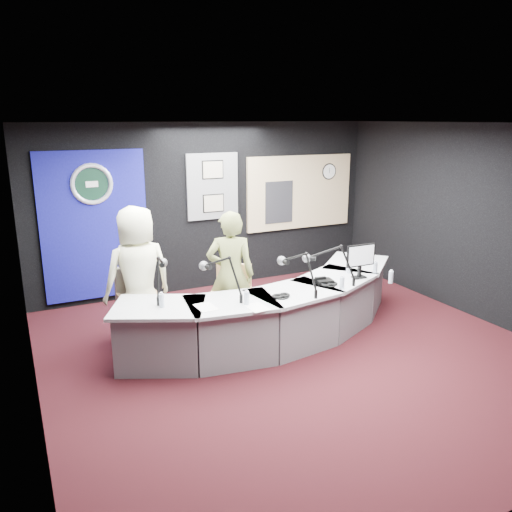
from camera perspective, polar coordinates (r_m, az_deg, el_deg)
name	(u,v)px	position (r m, az deg, el deg)	size (l,w,h in m)	color
ground	(298,354)	(6.57, 4.71, -10.76)	(6.00, 6.00, 0.00)	black
ceiling	(304,123)	(5.91, 5.31, 14.46)	(6.00, 6.00, 0.02)	silver
wall_back	(210,207)	(8.74, -5.17, 5.43)	(6.00, 0.02, 2.80)	black
wall_left	(25,279)	(5.27, -24.30, -2.37)	(0.02, 6.00, 2.80)	black
wall_right	(481,223)	(8.03, 23.74, 3.34)	(0.02, 6.00, 2.80)	black
broadcast_desk	(274,312)	(6.83, 2.06, -6.23)	(4.50, 1.90, 0.75)	#B3B6B8
backdrop_panel	(95,226)	(8.27, -17.47, 3.18)	(1.60, 0.05, 2.30)	navy
agency_seal	(92,184)	(8.13, -17.78, 7.61)	(0.63, 0.63, 0.07)	silver
seal_center	(92,184)	(8.14, -17.79, 7.62)	(0.48, 0.48, 0.01)	black
pinboard	(213,186)	(8.68, -4.84, 7.71)	(0.90, 0.04, 1.10)	slate
framed_photo_upper	(213,170)	(8.62, -4.81, 9.53)	(0.34, 0.02, 0.27)	gray
framed_photo_lower	(214,203)	(8.70, -4.73, 5.86)	(0.34, 0.02, 0.27)	gray
booth_window_frame	(300,192)	(9.45, 4.90, 7.09)	(2.12, 0.06, 1.32)	tan
booth_glow	(300,192)	(9.44, 4.93, 7.08)	(2.00, 0.02, 1.20)	#D3B385
equipment_rack	(279,202)	(9.23, 2.56, 5.99)	(0.55, 0.02, 0.75)	black
wall_clock	(329,171)	(9.70, 8.13, 9.28)	(0.28, 0.28, 0.01)	white
armchair_left	(140,309)	(6.88, -12.74, -5.73)	(0.51, 0.51, 0.91)	tan
armchair_right	(231,306)	(6.89, -2.80, -5.53)	(0.49, 0.49, 0.87)	tan
draped_jacket	(135,291)	(7.06, -13.34, -3.83)	(0.50, 0.10, 0.70)	gray
person_man	(138,276)	(6.74, -12.96, -2.15)	(0.89, 0.58, 1.81)	#FCFBC9
person_woman	(231,275)	(6.75, -2.84, -2.15)	(0.63, 0.41, 1.72)	olive
computer_monitor	(360,255)	(7.05, 11.51, 0.09)	(0.44, 0.03, 0.30)	black
desk_phone	(324,281)	(6.82, 7.59, -2.82)	(0.22, 0.17, 0.05)	black
headphones_near	(329,284)	(6.75, 8.12, -3.11)	(0.20, 0.20, 0.03)	black
headphones_far	(281,296)	(6.26, 2.79, -4.44)	(0.22, 0.22, 0.04)	black
paper_stack	(206,307)	(5.96, -5.59, -5.67)	(0.21, 0.30, 0.00)	white
notepad	(257,307)	(5.93, 0.09, -5.72)	(0.21, 0.29, 0.00)	white
boom_mic_a	(160,273)	(6.30, -10.58, -1.86)	(0.35, 0.69, 0.60)	black
boom_mic_b	(222,274)	(6.18, -3.83, -1.96)	(0.37, 0.69, 0.60)	black
boom_mic_c	(298,269)	(6.38, 4.73, -1.44)	(0.27, 0.72, 0.60)	black
boom_mic_d	(330,262)	(6.71, 8.26, -0.70)	(0.62, 0.49, 0.60)	black
water_bottles	(284,285)	(6.44, 3.18, -3.21)	(3.13, 0.68, 0.18)	silver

